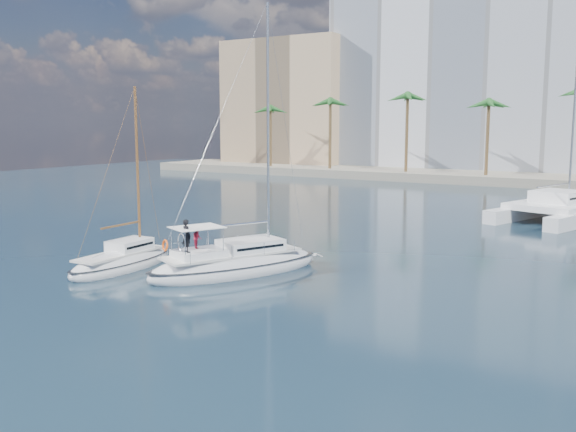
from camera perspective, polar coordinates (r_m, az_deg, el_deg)
The scene contains 10 objects.
ground at distance 34.19m, azimuth 0.33°, elevation -5.29°, with size 160.00×160.00×0.00m, color black.
quay at distance 91.29m, azimuth 20.88°, elevation 3.08°, with size 120.00×14.00×1.20m, color gray.
building_modern at distance 105.66m, azimuth 16.05°, elevation 11.22°, with size 42.00×16.00×28.00m, color silver.
building_tan_left at distance 114.05m, azimuth 0.56°, elevation 9.79°, with size 22.00×14.00×22.00m, color tan.
palm_left at distance 99.63m, azimuth 0.89°, elevation 9.59°, with size 3.60×3.60×12.30m.
palm_centre at distance 87.09m, azimuth 20.69°, elevation 9.25°, with size 3.60×3.60×12.30m.
main_sloop at distance 34.65m, azimuth -4.73°, elevation -4.30°, with size 7.10×10.55×15.03m.
small_sloop at distance 36.70m, azimuth -14.54°, elevation -3.97°, with size 2.68×7.50×10.62m.
catamaran at distance 57.23m, azimuth 22.77°, elevation 0.75°, with size 9.54×13.74×18.13m.
seagull at distance 36.95m, azimuth 2.38°, elevation -3.49°, with size 1.10×0.47×0.20m.
Camera 1 is at (17.42, -28.30, 8.03)m, focal length 40.00 mm.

